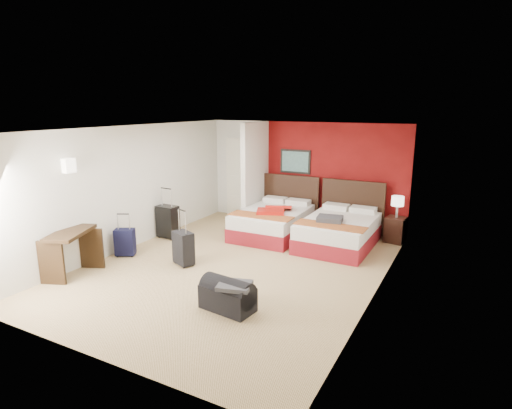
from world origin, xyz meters
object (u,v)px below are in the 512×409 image
Objects in this scene: bed_left at (273,223)px; duffel_bag at (228,297)px; table_lamp at (397,207)px; bed_right at (338,233)px; red_suitcase_open at (275,210)px; suitcase_black at (168,223)px; suitcase_charcoal at (183,249)px; nightstand at (395,230)px; suitcase_navy at (125,243)px; desk at (72,254)px.

bed_left reaches higher than duffel_bag.
table_lamp is at bearing 16.36° from bed_left.
red_suitcase_open is (-1.44, -0.06, 0.34)m from bed_right.
suitcase_black reaches higher than suitcase_charcoal.
nightstand is 5.63m from suitcase_navy.
suitcase_charcoal is at bearing -135.17° from table_lamp.
suitcase_charcoal is (1.31, -1.15, -0.05)m from suitcase_black.
table_lamp reaches higher than duffel_bag.
suitcase_black is (-2.08, -1.14, -0.29)m from red_suitcase_open.
nightstand is at bearing 76.99° from duffel_bag.
desk reaches higher than bed_right.
nightstand is at bearing 67.82° from suitcase_charcoal.
bed_left is 2.49m from suitcase_charcoal.
suitcase_black is at bearing -148.22° from nightstand.
bed_left is 3.24× the size of suitcase_charcoal.
nightstand is at bearing 16.36° from bed_left.
red_suitcase_open is at bearing -159.64° from table_lamp.
nightstand is 6.44m from desk.
desk is (-4.60, -4.50, 0.13)m from nightstand.
bed_left is 0.37m from red_suitcase_open.
red_suitcase_open is 3.54m from duffel_bag.
red_suitcase_open is at bearing -152.23° from nightstand.
suitcase_black is (-4.53, -2.05, 0.07)m from nightstand.
nightstand is at bearing 9.00° from suitcase_navy.
suitcase_black reaches higher than duffel_bag.
desk is (-2.15, -3.59, -0.23)m from red_suitcase_open.
table_lamp is at bearing 67.82° from suitcase_charcoal.
suitcase_navy is 3.09m from duffel_bag.
bed_left is 3.78× the size of suitcase_navy.
suitcase_charcoal is at bearing -106.98° from bed_left.
bed_left is at bearing 179.04° from bed_right.
bed_left is 4.22× the size of table_lamp.
nightstand is 0.57× the size of desk.
bed_right is at bearing -139.99° from table_lamp.
duffel_bag is at bearing -34.62° from suitcase_black.
table_lamp is 0.66× the size of suitcase_black.
bed_right is at bearing 21.84° from suitcase_black.
suitcase_charcoal reaches higher than duffel_bag.
red_suitcase_open is 1.75× the size of table_lamp.
desk reaches higher than suitcase_black.
suitcase_black is at bearing 149.60° from duffel_bag.
table_lamp reaches higher than desk.
suitcase_navy is (-4.52, -3.36, -0.52)m from table_lamp.
red_suitcase_open reaches higher than bed_left.
suitcase_navy is at bearing -136.00° from nightstand.
suitcase_charcoal is 1.31m from suitcase_navy.
bed_left is at bearing 35.04° from suitcase_black.
suitcase_navy is at bearing -150.24° from suitcase_charcoal.
red_suitcase_open is 2.39m from suitcase_black.
red_suitcase_open is 4.19m from desk.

